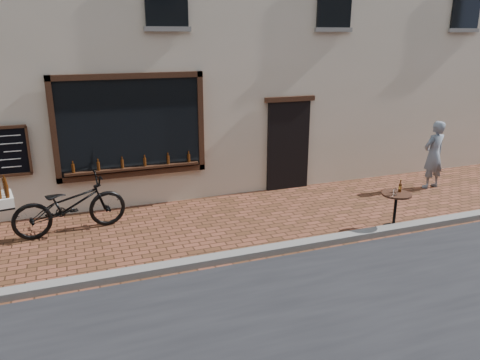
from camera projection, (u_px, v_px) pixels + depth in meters
name	position (u px, v px, depth m)	size (l,w,h in m)	color
ground	(276.00, 258.00, 8.18)	(90.00, 90.00, 0.00)	#4D2C19
kerb	(271.00, 250.00, 8.35)	(90.00, 0.25, 0.12)	slate
cargo_bicycle	(68.00, 205.00, 9.08)	(2.55, 1.10, 1.21)	black
bistro_table	(396.00, 203.00, 9.26)	(0.58, 0.58, 1.00)	black
pedestrian	(434.00, 155.00, 11.72)	(0.62, 0.41, 1.71)	slate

